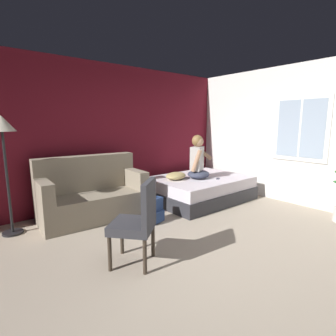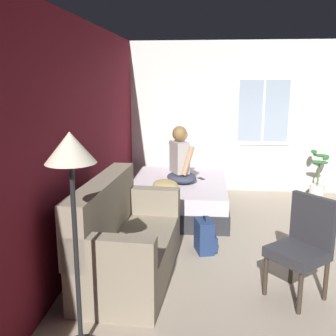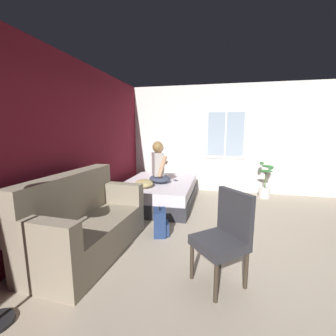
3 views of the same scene
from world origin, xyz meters
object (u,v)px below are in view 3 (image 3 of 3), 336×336
(side_chair, at_px, (225,234))
(backpack, at_px, (160,223))
(person_seated, at_px, (159,166))
(potted_plant, at_px, (265,185))
(couch, at_px, (85,223))
(bed, at_px, (159,192))
(throw_pillow, at_px, (144,183))
(cell_phone, at_px, (175,180))

(side_chair, relative_size, backpack, 2.14)
(person_seated, height_order, potted_plant, person_seated)
(potted_plant, bearing_deg, person_seated, 112.75)
(couch, bearing_deg, backpack, -51.06)
(bed, relative_size, couch, 1.15)
(couch, distance_m, throw_pillow, 1.68)
(backpack, height_order, cell_phone, cell_phone)
(bed, relative_size, side_chair, 2.05)
(bed, relative_size, throw_pillow, 4.18)
(potted_plant, bearing_deg, throw_pillow, 119.09)
(side_chair, relative_size, person_seated, 1.12)
(potted_plant, bearing_deg, backpack, 140.79)
(side_chair, distance_m, potted_plant, 3.43)
(cell_phone, distance_m, potted_plant, 2.15)
(person_seated, xyz_separation_m, cell_phone, (0.26, -0.31, -0.35))
(cell_phone, xyz_separation_m, potted_plant, (0.71, -2.02, -0.18))
(backpack, relative_size, throw_pillow, 0.95)
(side_chair, bearing_deg, throw_pillow, 38.71)
(side_chair, xyz_separation_m, throw_pillow, (1.87, 1.50, 0.02))
(couch, height_order, backpack, couch)
(cell_phone, bearing_deg, couch, 38.19)
(side_chair, height_order, potted_plant, side_chair)
(bed, xyz_separation_m, cell_phone, (0.17, -0.34, 0.25))
(side_chair, height_order, person_seated, person_seated)
(person_seated, distance_m, potted_plant, 2.58)
(bed, distance_m, side_chair, 2.75)
(person_seated, xyz_separation_m, potted_plant, (0.98, -2.33, -0.53))
(person_seated, bearing_deg, cell_phone, -50.03)
(couch, height_order, person_seated, person_seated)
(bed, xyz_separation_m, potted_plant, (0.89, -2.36, 0.07))
(backpack, xyz_separation_m, potted_plant, (2.38, -1.94, 0.11))
(couch, xyz_separation_m, side_chair, (-0.21, -1.76, 0.14))
(couch, bearing_deg, throw_pillow, -8.93)
(throw_pillow, bearing_deg, cell_phone, -36.24)
(couch, distance_m, cell_phone, 2.46)
(side_chair, xyz_separation_m, cell_phone, (2.55, 0.99, -0.05))
(bed, relative_size, potted_plant, 2.36)
(couch, relative_size, cell_phone, 12.12)
(backpack, bearing_deg, potted_plant, -39.21)
(bed, distance_m, person_seated, 0.61)
(backpack, distance_m, throw_pillow, 1.19)
(backpack, bearing_deg, couch, 128.94)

